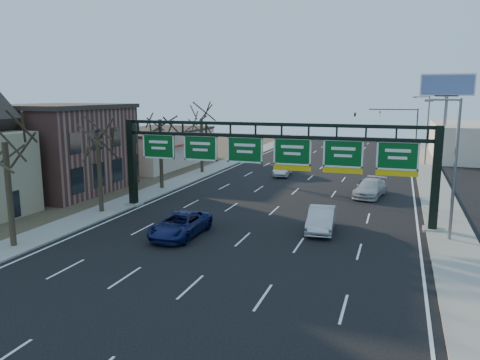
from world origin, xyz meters
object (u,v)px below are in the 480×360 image
(sign_gantry, at_px, (270,157))
(car_white_wagon, at_px, (370,188))
(car_blue_suv, at_px, (180,225))
(car_silver_sedan, at_px, (321,219))

(sign_gantry, relative_size, car_white_wagon, 4.56)
(car_blue_suv, xyz_separation_m, car_silver_sedan, (8.61, 4.21, 0.04))
(car_silver_sedan, bearing_deg, car_blue_suv, -158.32)
(car_blue_suv, xyz_separation_m, car_white_wagon, (11.09, 16.57, 0.01))
(sign_gantry, bearing_deg, car_white_wagon, 55.69)
(car_silver_sedan, distance_m, car_white_wagon, 12.61)
(car_white_wagon, bearing_deg, car_silver_sedan, -91.11)
(sign_gantry, distance_m, car_blue_suv, 8.78)
(sign_gantry, bearing_deg, car_silver_sedan, -29.15)
(sign_gantry, relative_size, car_silver_sedan, 4.99)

